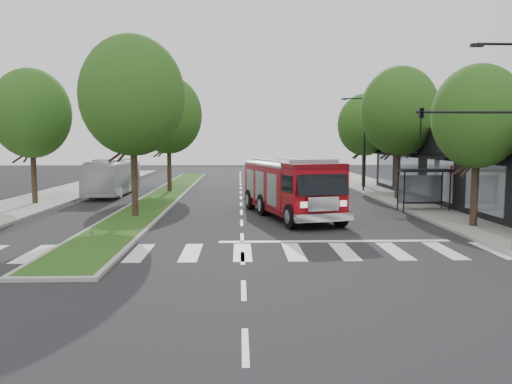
% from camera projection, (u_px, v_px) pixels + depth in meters
% --- Properties ---
extents(ground, '(140.00, 140.00, 0.00)m').
position_uv_depth(ground, '(242.00, 238.00, 22.42)').
color(ground, black).
rests_on(ground, ground).
extents(sidewalk_right, '(5.00, 80.00, 0.15)m').
position_uv_depth(sidewalk_right, '(431.00, 206.00, 32.77)').
color(sidewalk_right, gray).
rests_on(sidewalk_right, ground).
extents(sidewalk_left, '(5.00, 80.00, 0.15)m').
position_uv_depth(sidewalk_left, '(15.00, 208.00, 31.87)').
color(sidewalk_left, gray).
rests_on(sidewalk_left, ground).
extents(median, '(3.00, 50.00, 0.15)m').
position_uv_depth(median, '(166.00, 194.00, 40.11)').
color(median, gray).
rests_on(median, ground).
extents(storefront_row, '(8.00, 30.00, 5.00)m').
position_uv_depth(storefront_row, '(500.00, 169.00, 32.67)').
color(storefront_row, black).
rests_on(storefront_row, ground).
extents(bus_shelter, '(3.20, 1.60, 2.61)m').
position_uv_depth(bus_shelter, '(423.00, 178.00, 30.69)').
color(bus_shelter, black).
rests_on(bus_shelter, ground).
extents(tree_right_near, '(4.40, 4.40, 8.05)m').
position_uv_depth(tree_right_near, '(478.00, 117.00, 24.23)').
color(tree_right_near, black).
rests_on(tree_right_near, ground).
extents(tree_right_mid, '(5.60, 5.60, 9.72)m').
position_uv_depth(tree_right_mid, '(399.00, 111.00, 36.07)').
color(tree_right_mid, black).
rests_on(tree_right_mid, ground).
extents(tree_right_far, '(5.00, 5.00, 8.73)m').
position_uv_depth(tree_right_far, '(365.00, 125.00, 46.07)').
color(tree_right_far, black).
rests_on(tree_right_far, ground).
extents(tree_median_near, '(5.80, 5.80, 10.16)m').
position_uv_depth(tree_median_near, '(132.00, 96.00, 27.49)').
color(tree_median_near, black).
rests_on(tree_median_near, ground).
extents(tree_median_far, '(5.60, 5.60, 9.72)m').
position_uv_depth(tree_median_far, '(168.00, 115.00, 41.45)').
color(tree_median_far, black).
rests_on(tree_median_far, ground).
extents(tree_left_mid, '(5.20, 5.20, 9.16)m').
position_uv_depth(tree_left_mid, '(31.00, 114.00, 33.26)').
color(tree_left_mid, black).
rests_on(tree_left_mid, ground).
extents(streetlight_right_near, '(4.08, 0.22, 8.00)m').
position_uv_depth(streetlight_right_near, '(497.00, 132.00, 18.79)').
color(streetlight_right_near, black).
rests_on(streetlight_right_near, ground).
extents(streetlight_right_far, '(2.11, 0.20, 8.00)m').
position_uv_depth(streetlight_right_far, '(363.00, 139.00, 42.20)').
color(streetlight_right_far, black).
rests_on(streetlight_right_far, ground).
extents(fire_engine, '(5.24, 10.26, 3.41)m').
position_uv_depth(fire_engine, '(290.00, 189.00, 28.39)').
color(fire_engine, '#550409').
rests_on(fire_engine, ground).
extents(city_bus, '(2.69, 10.56, 2.93)m').
position_uv_depth(city_bus, '(113.00, 177.00, 40.43)').
color(city_bus, silver).
rests_on(city_bus, ground).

